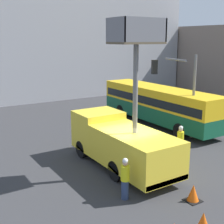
{
  "coord_description": "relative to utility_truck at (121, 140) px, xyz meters",
  "views": [
    {
      "loc": [
        -8.89,
        -12.26,
        6.72
      ],
      "look_at": [
        -0.1,
        1.56,
        2.86
      ],
      "focal_mm": 50.0,
      "sensor_mm": 36.0,
      "label": 1
    }
  ],
  "objects": [
    {
      "name": "ground_plane",
      "position": [
        0.1,
        -0.68,
        -1.54
      ],
      "size": [
        120.0,
        120.0,
        0.0
      ],
      "primitive_type": "plane",
      "color": "#333335"
    },
    {
      "name": "city_bus",
      "position": [
        7.35,
        5.57,
        0.23
      ],
      "size": [
        2.53,
        11.67,
        2.98
      ],
      "rotation": [
        0.0,
        0.0,
        1.32
      ],
      "color": "#145638",
      "rests_on": "ground_plane"
    },
    {
      "name": "road_worker_near_truck",
      "position": [
        -1.76,
        -2.92,
        -0.61
      ],
      "size": [
        0.38,
        0.38,
        1.86
      ],
      "rotation": [
        0.0,
        0.0,
        1.92
      ],
      "color": "navy",
      "rests_on": "ground_plane"
    },
    {
      "name": "building_backdrop_far",
      "position": [
        0.1,
        23.96,
        9.02
      ],
      "size": [
        44.0,
        10.0,
        21.11
      ],
      "color": "#9E9EA3",
      "rests_on": "ground_plane"
    },
    {
      "name": "road_worker_directing",
      "position": [
        3.68,
        -0.66,
        -0.58
      ],
      "size": [
        0.38,
        0.38,
        1.9
      ],
      "rotation": [
        0.0,
        0.0,
        1.33
      ],
      "color": "navy",
      "rests_on": "ground_plane"
    },
    {
      "name": "traffic_cone_near_truck",
      "position": [
        0.57,
        -4.63,
        -1.19
      ],
      "size": [
        0.64,
        0.64,
        0.74
      ],
      "color": "black",
      "rests_on": "ground_plane"
    },
    {
      "name": "utility_truck",
      "position": [
        0.0,
        0.0,
        0.0
      ],
      "size": [
        2.51,
        7.14,
        7.63
      ],
      "color": "yellow",
      "rests_on": "ground_plane"
    },
    {
      "name": "traffic_light_pole",
      "position": [
        6.05,
        2.01,
        2.31
      ],
      "size": [
        3.07,
        2.82,
        5.7
      ],
      "color": "slate",
      "rests_on": "ground_plane"
    },
    {
      "name": "traffic_cone_far_side",
      "position": [
        -0.82,
        -6.4,
        -1.16
      ],
      "size": [
        0.7,
        0.7,
        0.8
      ],
      "color": "black",
      "rests_on": "ground_plane"
    }
  ]
}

